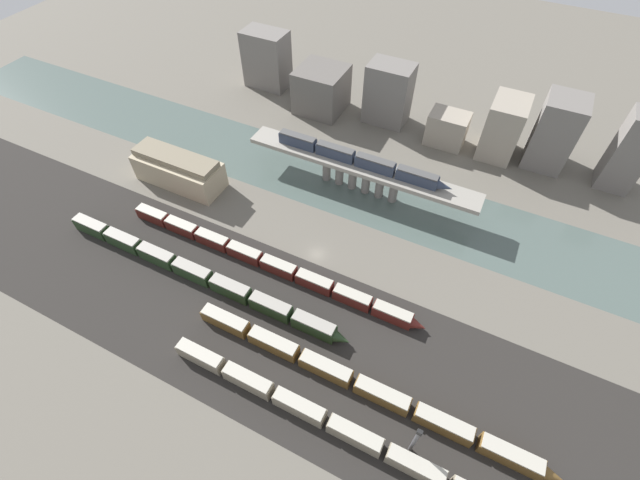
{
  "coord_description": "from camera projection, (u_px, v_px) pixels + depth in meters",
  "views": [
    {
      "loc": [
        31.79,
        -61.96,
        88.2
      ],
      "look_at": [
        0.0,
        1.94,
        3.73
      ],
      "focal_mm": 24.0,
      "sensor_mm": 36.0,
      "label": 1
    }
  ],
  "objects": [
    {
      "name": "train_on_bridge",
      "position": [
        359.0,
        159.0,
        120.12
      ],
      "size": [
        52.16,
        2.7,
        3.63
      ],
      "color": "#2D384C",
      "rests_on": "bridge"
    },
    {
      "name": "city_block_far_right",
      "position": [
        503.0,
        128.0,
        132.84
      ],
      "size": [
        10.53,
        14.16,
        18.48
      ],
      "primitive_type": "cube",
      "color": "gray",
      "rests_on": "ground"
    },
    {
      "name": "city_block_left",
      "position": [
        321.0,
        90.0,
        150.29
      ],
      "size": [
        16.2,
        16.0,
        15.16
      ],
      "primitive_type": "cube",
      "color": "#605B56",
      "rests_on": "ground"
    },
    {
      "name": "ground_plane",
      "position": [
        317.0,
        254.0,
        112.31
      ],
      "size": [
        400.0,
        400.0,
        0.0
      ],
      "primitive_type": "plane",
      "color": "#666056"
    },
    {
      "name": "signal_tower",
      "position": [
        415.0,
        441.0,
        77.11
      ],
      "size": [
        1.0,
        0.7,
        11.4
      ],
      "color": "#4C4C51",
      "rests_on": "ground"
    },
    {
      "name": "city_block_center",
      "position": [
        388.0,
        94.0,
        143.79
      ],
      "size": [
        14.59,
        10.34,
        20.38
      ],
      "primitive_type": "cube",
      "color": "slate",
      "rests_on": "ground"
    },
    {
      "name": "train_yard_mid",
      "position": [
        360.0,
        385.0,
        87.99
      ],
      "size": [
        79.43,
        3.1,
        3.56
      ],
      "color": "brown",
      "rests_on": "ground"
    },
    {
      "name": "city_block_low",
      "position": [
        630.0,
        152.0,
        120.96
      ],
      "size": [
        9.18,
        9.52,
        23.92
      ],
      "primitive_type": "cube",
      "color": "slate",
      "rests_on": "ground"
    },
    {
      "name": "city_block_tall",
      "position": [
        555.0,
        132.0,
        128.22
      ],
      "size": [
        11.63,
        12.79,
        22.23
      ],
      "primitive_type": "cube",
      "color": "slate",
      "rests_on": "ground"
    },
    {
      "name": "train_yard_outer",
      "position": [
        266.0,
        262.0,
        108.57
      ],
      "size": [
        83.55,
        2.94,
        3.44
      ],
      "color": "#5B1E19",
      "rests_on": "ground"
    },
    {
      "name": "bridge",
      "position": [
        360.0,
        170.0,
        122.88
      ],
      "size": [
        69.41,
        7.5,
        9.32
      ],
      "color": "gray",
      "rests_on": "ground"
    },
    {
      "name": "city_block_right",
      "position": [
        447.0,
        129.0,
        138.97
      ],
      "size": [
        12.34,
        8.98,
        10.82
      ],
      "primitive_type": "cube",
      "color": "gray",
      "rests_on": "ground"
    },
    {
      "name": "warehouse_building",
      "position": [
        179.0,
        170.0,
        126.9
      ],
      "size": [
        26.86,
        10.44,
        10.09
      ],
      "color": "tan",
      "rests_on": "ground"
    },
    {
      "name": "train_yard_far",
      "position": [
        197.0,
        274.0,
        105.84
      ],
      "size": [
        81.67,
        3.12,
        3.99
      ],
      "color": "#23381E",
      "rests_on": "ground"
    },
    {
      "name": "train_yard_near",
      "position": [
        333.0,
        424.0,
        82.82
      ],
      "size": [
        75.12,
        2.91,
        3.9
      ],
      "color": "gray",
      "rests_on": "ground"
    },
    {
      "name": "river_water",
      "position": [
        358.0,
        189.0,
        128.43
      ],
      "size": [
        320.0,
        25.63,
        0.01
      ],
      "primitive_type": "cube",
      "color": "#4C5B56",
      "rests_on": "ground"
    },
    {
      "name": "city_block_far_left",
      "position": [
        267.0,
        59.0,
        159.04
      ],
      "size": [
        16.0,
        10.22,
        20.41
      ],
      "primitive_type": "cube",
      "color": "slate",
      "rests_on": "ground"
    },
    {
      "name": "railbed_yard",
      "position": [
        270.0,
        327.0,
        98.44
      ],
      "size": [
        280.0,
        42.0,
        0.01
      ],
      "primitive_type": "cube",
      "color": "#282623",
      "rests_on": "ground"
    }
  ]
}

